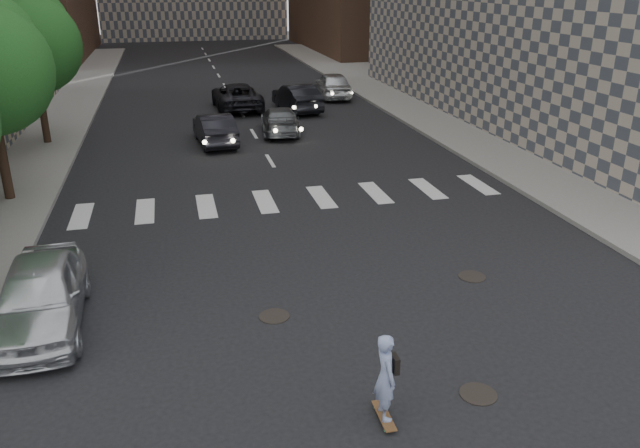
# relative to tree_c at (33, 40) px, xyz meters

# --- Properties ---
(ground) EXTENTS (160.00, 160.00, 0.00)m
(ground) POSITION_rel_tree_c_xyz_m (9.45, -19.14, -4.65)
(ground) COLOR black
(ground) RESTS_ON ground
(sidewalk_right) EXTENTS (13.00, 80.00, 0.15)m
(sidewalk_right) POSITION_rel_tree_c_xyz_m (23.95, 0.86, -4.57)
(sidewalk_right) COLOR gray
(sidewalk_right) RESTS_ON ground
(tree_c) EXTENTS (4.20, 4.20, 6.60)m
(tree_c) POSITION_rel_tree_c_xyz_m (0.00, 0.00, 0.00)
(tree_c) COLOR #382619
(tree_c) RESTS_ON sidewalk_left
(manhole_a) EXTENTS (0.70, 0.70, 0.02)m
(manhole_a) POSITION_rel_tree_c_xyz_m (10.65, -21.64, -4.64)
(manhole_a) COLOR black
(manhole_a) RESTS_ON ground
(manhole_b) EXTENTS (0.70, 0.70, 0.02)m
(manhole_b) POSITION_rel_tree_c_xyz_m (7.45, -17.94, -4.64)
(manhole_b) COLOR black
(manhole_b) RESTS_ON ground
(manhole_c) EXTENTS (0.70, 0.70, 0.02)m
(manhole_c) POSITION_rel_tree_c_xyz_m (12.75, -17.14, -4.64)
(manhole_c) COLOR black
(manhole_c) RESTS_ON ground
(skateboarder) EXTENTS (0.42, 0.86, 1.70)m
(skateboarder) POSITION_rel_tree_c_xyz_m (8.73, -21.89, -3.75)
(skateboarder) COLOR brown
(skateboarder) RESTS_ON ground
(silver_sedan) EXTENTS (1.93, 4.49, 1.51)m
(silver_sedan) POSITION_rel_tree_c_xyz_m (2.45, -17.14, -3.89)
(silver_sedan) COLOR silver
(silver_sedan) RESTS_ON ground
(traffic_car_a) EXTENTS (1.86, 4.41, 1.42)m
(traffic_car_a) POSITION_rel_tree_c_xyz_m (7.45, -1.71, -3.94)
(traffic_car_a) COLOR black
(traffic_car_a) RESTS_ON ground
(traffic_car_b) EXTENTS (2.32, 4.60, 1.28)m
(traffic_car_b) POSITION_rel_tree_c_xyz_m (10.75, -0.28, -4.01)
(traffic_car_b) COLOR slate
(traffic_car_b) RESTS_ON ground
(traffic_car_c) EXTENTS (2.63, 5.50, 1.51)m
(traffic_car_c) POSITION_rel_tree_c_xyz_m (9.36, 6.16, -3.89)
(traffic_car_c) COLOR black
(traffic_car_c) RESTS_ON ground
(traffic_car_d) EXTENTS (2.30, 4.91, 1.62)m
(traffic_car_d) POSITION_rel_tree_c_xyz_m (15.73, 8.54, -3.83)
(traffic_car_d) COLOR silver
(traffic_car_d) RESTS_ON ground
(traffic_car_e) EXTENTS (2.24, 4.83, 1.53)m
(traffic_car_e) POSITION_rel_tree_c_xyz_m (12.65, 4.86, -3.88)
(traffic_car_e) COLOR black
(traffic_car_e) RESTS_ON ground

